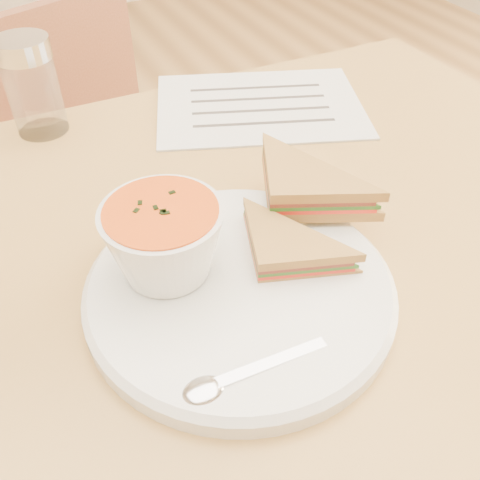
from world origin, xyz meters
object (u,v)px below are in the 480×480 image
plate (240,290)px  soup_bowl (165,244)px  dining_table (229,421)px  chair_far (129,231)px  condiment_shaker (32,87)px

plate → soup_bowl: size_ratio=2.63×
dining_table → soup_bowl: soup_bowl is taller
dining_table → chair_far: (-0.01, 0.45, 0.03)m
dining_table → condiment_shaker: 0.55m
chair_far → condiment_shaker: condiment_shaker is taller
dining_table → soup_bowl: bearing=-152.1°
dining_table → chair_far: 0.45m
plate → condiment_shaker: (-0.11, 0.38, 0.05)m
chair_far → condiment_shaker: size_ratio=6.58×
dining_table → plate: size_ratio=3.53×
dining_table → condiment_shaker: bearing=112.6°
plate → soup_bowl: bearing=142.4°
soup_bowl → condiment_shaker: condiment_shaker is taller
condiment_shaker → soup_bowl: bearing=-81.5°
chair_far → plate: size_ratio=2.87×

